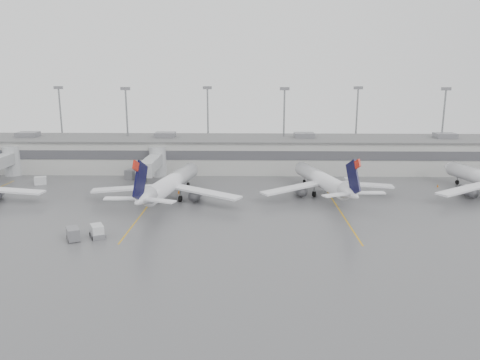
{
  "coord_description": "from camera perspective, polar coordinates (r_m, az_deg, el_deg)",
  "views": [
    {
      "loc": [
        1.29,
        -58.9,
        23.99
      ],
      "look_at": [
        -0.41,
        24.0,
        5.0
      ],
      "focal_mm": 35.0,
      "sensor_mm": 36.0,
      "label": 1
    }
  ],
  "objects": [
    {
      "name": "ground",
      "position": [
        63.61,
        -0.07,
        -9.26
      ],
      "size": [
        260.0,
        260.0,
        0.0
      ],
      "primitive_type": "plane",
      "color": "#545356",
      "rests_on": "ground"
    },
    {
      "name": "terminal",
      "position": [
        118.55,
        0.54,
        3.28
      ],
      "size": [
        152.0,
        17.0,
        9.45
      ],
      "color": "#AFAFAA",
      "rests_on": "ground"
    },
    {
      "name": "light_masts",
      "position": [
        123.23,
        0.58,
        7.33
      ],
      "size": [
        142.4,
        8.0,
        20.6
      ],
      "color": "gray",
      "rests_on": "ground"
    },
    {
      "name": "jet_bridge_left",
      "position": [
        120.72,
        -26.92,
        1.9
      ],
      "size": [
        4.0,
        17.2,
        7.0
      ],
      "color": "#A1A4A6",
      "rests_on": "ground"
    },
    {
      "name": "jet_bridge_right",
      "position": [
        108.74,
        -10.41,
        2.02
      ],
      "size": [
        4.0,
        17.2,
        7.0
      ],
      "color": "#A1A4A6",
      "rests_on": "ground"
    },
    {
      "name": "stand_markings",
      "position": [
        86.3,
        0.28,
        -3.23
      ],
      "size": [
        105.25,
        40.0,
        0.01
      ],
      "color": "#D99A0C",
      "rests_on": "ground"
    },
    {
      "name": "jet_mid_left",
      "position": [
        90.51,
        -8.59,
        -0.45
      ],
      "size": [
        29.03,
        32.82,
        10.7
      ],
      "rotation": [
        0.0,
        0.0,
        -0.18
      ],
      "color": "white",
      "rests_on": "ground"
    },
    {
      "name": "jet_mid_right",
      "position": [
        94.62,
        10.16,
        -0.05
      ],
      "size": [
        26.85,
        30.47,
        10.04
      ],
      "rotation": [
        0.0,
        0.0,
        0.25
      ],
      "color": "white",
      "rests_on": "ground"
    },
    {
      "name": "baggage_tug",
      "position": [
        73.38,
        -17.0,
        -6.15
      ],
      "size": [
        3.03,
        3.53,
        1.94
      ],
      "rotation": [
        0.0,
        0.0,
        0.48
      ],
      "color": "silver",
      "rests_on": "ground"
    },
    {
      "name": "baggage_cart",
      "position": [
        73.3,
        -19.69,
        -6.19
      ],
      "size": [
        2.8,
        3.33,
        1.86
      ],
      "rotation": [
        0.0,
        0.0,
        0.48
      ],
      "color": "slate",
      "rests_on": "ground"
    },
    {
      "name": "gse_uld_a",
      "position": [
        112.05,
        -23.14,
        -0.06
      ],
      "size": [
        2.85,
        2.36,
        1.74
      ],
      "primitive_type": "cube",
      "rotation": [
        0.0,
        0.0,
        0.34
      ],
      "color": "silver",
      "rests_on": "ground"
    },
    {
      "name": "gse_uld_b",
      "position": [
        102.74,
        -8.25,
        -0.25
      ],
      "size": [
        2.71,
        2.12,
        1.7
      ],
      "primitive_type": "cube",
      "rotation": [
        0.0,
        0.0,
        0.24
      ],
      "color": "silver",
      "rests_on": "ground"
    },
    {
      "name": "gse_uld_c",
      "position": [
        105.43,
        13.23,
        -0.15
      ],
      "size": [
        2.26,
        1.51,
        1.6
      ],
      "primitive_type": "cube",
      "rotation": [
        0.0,
        0.0,
        0.0
      ],
      "color": "silver",
      "rests_on": "ground"
    },
    {
      "name": "gse_loader",
      "position": [
        111.48,
        -12.96,
        0.71
      ],
      "size": [
        3.29,
        4.04,
        2.18
      ],
      "primitive_type": "cube",
      "rotation": [
        0.0,
        0.0,
        -0.37
      ],
      "color": "slate",
      "rests_on": "ground"
    },
    {
      "name": "cone_b",
      "position": [
        96.27,
        -7.48,
        -1.42
      ],
      "size": [
        0.46,
        0.46,
        0.74
      ],
      "primitive_type": "cone",
      "color": "#DC6804",
      "rests_on": "ground"
    },
    {
      "name": "cone_c",
      "position": [
        94.13,
        9.01,
        -1.79
      ],
      "size": [
        0.47,
        0.47,
        0.75
      ],
      "primitive_type": "cone",
      "color": "#DC6804",
      "rests_on": "ground"
    },
    {
      "name": "cone_d",
      "position": [
        109.51,
        22.96,
        -0.63
      ],
      "size": [
        0.38,
        0.38,
        0.6
      ],
      "primitive_type": "cone",
      "color": "#DC6804",
      "rests_on": "ground"
    }
  ]
}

